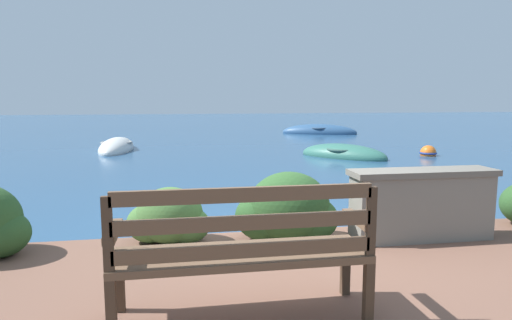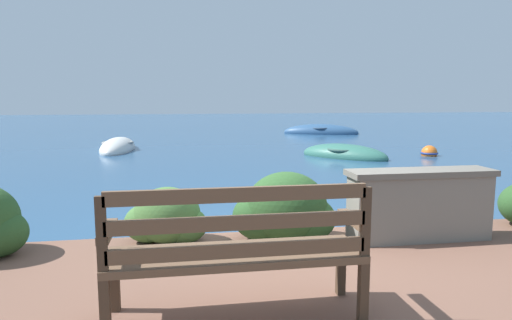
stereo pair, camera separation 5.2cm
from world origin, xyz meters
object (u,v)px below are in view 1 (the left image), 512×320
at_px(park_bench, 242,249).
at_px(rowboat_mid, 117,149).
at_px(rowboat_far, 319,132).
at_px(mooring_buoy, 428,153).
at_px(rowboat_nearest, 343,155).

xyz_separation_m(park_bench, rowboat_mid, (-2.29, 11.95, -0.65)).
xyz_separation_m(rowboat_far, mooring_buoy, (0.71, -7.97, 0.01)).
distance_m(rowboat_mid, rowboat_far, 9.73).
relative_size(rowboat_far, mooring_buoy, 7.12).
xyz_separation_m(rowboat_nearest, rowboat_mid, (-6.45, 2.74, 0.00)).
bearing_deg(rowboat_far, rowboat_mid, -124.91).
bearing_deg(rowboat_far, rowboat_nearest, -79.74).
xyz_separation_m(rowboat_mid, mooring_buoy, (8.98, -2.83, 0.02)).
height_order(rowboat_nearest, mooring_buoy, rowboat_nearest).
bearing_deg(rowboat_nearest, mooring_buoy, -134.28).
xyz_separation_m(park_bench, mooring_buoy, (6.68, 9.12, -0.63)).
xyz_separation_m(rowboat_nearest, rowboat_far, (1.81, 7.88, 0.01)).
bearing_deg(mooring_buoy, rowboat_far, 95.11).
bearing_deg(rowboat_mid, park_bench, -165.69).
distance_m(park_bench, rowboat_nearest, 10.13).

